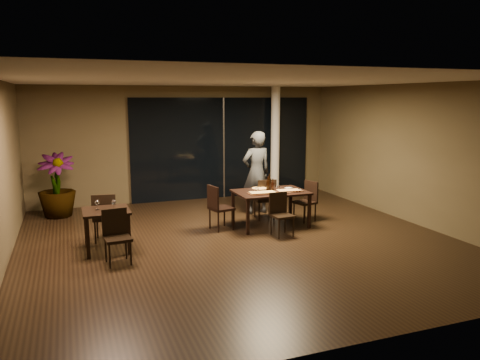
# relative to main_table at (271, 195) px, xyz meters

# --- Properties ---
(ground) EXTENTS (8.00, 8.00, 0.00)m
(ground) POSITION_rel_main_table_xyz_m (-1.00, -0.80, -0.68)
(ground) COLOR black
(ground) RESTS_ON ground
(wall_back) EXTENTS (8.00, 0.10, 3.00)m
(wall_back) POSITION_rel_main_table_xyz_m (-1.00, 3.25, 0.82)
(wall_back) COLOR #4C4128
(wall_back) RESTS_ON ground
(wall_front) EXTENTS (8.00, 0.10, 3.00)m
(wall_front) POSITION_rel_main_table_xyz_m (-1.00, -4.85, 0.82)
(wall_front) COLOR #4C4128
(wall_front) RESTS_ON ground
(wall_right) EXTENTS (0.10, 8.00, 3.00)m
(wall_right) POSITION_rel_main_table_xyz_m (3.05, -0.80, 0.82)
(wall_right) COLOR #4C4128
(wall_right) RESTS_ON ground
(ceiling) EXTENTS (8.00, 8.00, 0.04)m
(ceiling) POSITION_rel_main_table_xyz_m (-1.00, -0.80, 2.34)
(ceiling) COLOR silver
(ceiling) RESTS_ON wall_back
(window_panel) EXTENTS (5.00, 0.06, 2.70)m
(window_panel) POSITION_rel_main_table_xyz_m (0.00, 3.16, 0.67)
(window_panel) COLOR black
(window_panel) RESTS_ON ground
(column) EXTENTS (0.24, 0.24, 3.00)m
(column) POSITION_rel_main_table_xyz_m (1.40, 2.85, 0.82)
(column) COLOR white
(column) RESTS_ON ground
(main_table) EXTENTS (1.50, 1.00, 0.75)m
(main_table) POSITION_rel_main_table_xyz_m (0.00, 0.00, 0.00)
(main_table) COLOR black
(main_table) RESTS_ON ground
(side_table) EXTENTS (0.80, 0.80, 0.75)m
(side_table) POSITION_rel_main_table_xyz_m (-3.40, -0.50, -0.05)
(side_table) COLOR black
(side_table) RESTS_ON ground
(chair_main_far) EXTENTS (0.47, 0.47, 0.92)m
(chair_main_far) POSITION_rel_main_table_xyz_m (0.11, 0.53, -0.16)
(chair_main_far) COLOR black
(chair_main_far) RESTS_ON ground
(chair_main_near) EXTENTS (0.42, 0.42, 0.85)m
(chair_main_near) POSITION_rel_main_table_xyz_m (-0.09, -0.68, -0.20)
(chair_main_near) COLOR black
(chair_main_near) RESTS_ON ground
(chair_main_left) EXTENTS (0.51, 0.51, 0.93)m
(chair_main_left) POSITION_rel_main_table_xyz_m (-1.14, 0.09, -0.15)
(chair_main_left) COLOR black
(chair_main_left) RESTS_ON ground
(chair_main_right) EXTENTS (0.50, 0.50, 0.88)m
(chair_main_right) POSITION_rel_main_table_xyz_m (0.95, 0.13, -0.19)
(chair_main_right) COLOR black
(chair_main_right) RESTS_ON ground
(chair_side_far) EXTENTS (0.50, 0.50, 0.93)m
(chair_side_far) POSITION_rel_main_table_xyz_m (-3.39, 0.06, -0.16)
(chair_side_far) COLOR black
(chair_side_far) RESTS_ON ground
(chair_side_near) EXTENTS (0.45, 0.45, 0.89)m
(chair_side_near) POSITION_rel_main_table_xyz_m (-3.30, -1.17, -0.18)
(chair_side_near) COLOR black
(chair_side_near) RESTS_ON ground
(diner) EXTENTS (0.70, 0.50, 1.94)m
(diner) POSITION_rel_main_table_xyz_m (0.14, 1.13, 0.29)
(diner) COLOR #2A2C2E
(diner) RESTS_ON ground
(potted_plant) EXTENTS (0.81, 0.81, 1.46)m
(potted_plant) POSITION_rel_main_table_xyz_m (-4.25, 2.41, 0.06)
(potted_plant) COLOR #1C4F1A
(potted_plant) RESTS_ON ground
(pizza_board_left) EXTENTS (0.58, 0.30, 0.01)m
(pizza_board_left) POSITION_rel_main_table_xyz_m (-0.27, -0.19, 0.08)
(pizza_board_left) COLOR #4A2818
(pizza_board_left) RESTS_ON main_table
(pizza_board_right) EXTENTS (0.64, 0.39, 0.01)m
(pizza_board_right) POSITION_rel_main_table_xyz_m (0.33, -0.18, 0.08)
(pizza_board_right) COLOR #412515
(pizza_board_right) RESTS_ON main_table
(oblong_pizza_left) EXTENTS (0.52, 0.27, 0.02)m
(oblong_pizza_left) POSITION_rel_main_table_xyz_m (-0.27, -0.19, 0.10)
(oblong_pizza_left) COLOR maroon
(oblong_pizza_left) RESTS_ON pizza_board_left
(oblong_pizza_right) EXTENTS (0.48, 0.27, 0.02)m
(oblong_pizza_right) POSITION_rel_main_table_xyz_m (0.33, -0.18, 0.10)
(oblong_pizza_right) COLOR maroon
(oblong_pizza_right) RESTS_ON pizza_board_right
(round_pizza) EXTENTS (0.32, 0.32, 0.01)m
(round_pizza) POSITION_rel_main_table_xyz_m (-0.12, 0.32, 0.08)
(round_pizza) COLOR #AD1A13
(round_pizza) RESTS_ON main_table
(bottle_a) EXTENTS (0.07, 0.07, 0.31)m
(bottle_a) POSITION_rel_main_table_xyz_m (-0.06, 0.02, 0.23)
(bottle_a) COLOR black
(bottle_a) RESTS_ON main_table
(bottle_b) EXTENTS (0.06, 0.06, 0.27)m
(bottle_b) POSITION_rel_main_table_xyz_m (0.04, -0.02, 0.21)
(bottle_b) COLOR black
(bottle_b) RESTS_ON main_table
(bottle_c) EXTENTS (0.08, 0.08, 0.34)m
(bottle_c) POSITION_rel_main_table_xyz_m (0.02, 0.13, 0.25)
(bottle_c) COLOR black
(bottle_c) RESTS_ON main_table
(tumbler_left) EXTENTS (0.07, 0.07, 0.08)m
(tumbler_left) POSITION_rel_main_table_xyz_m (-0.28, 0.08, 0.12)
(tumbler_left) COLOR white
(tumbler_left) RESTS_ON main_table
(tumbler_right) EXTENTS (0.08, 0.08, 0.09)m
(tumbler_right) POSITION_rel_main_table_xyz_m (0.22, 0.09, 0.12)
(tumbler_right) COLOR white
(tumbler_right) RESTS_ON main_table
(napkin_near) EXTENTS (0.20, 0.14, 0.01)m
(napkin_near) POSITION_rel_main_table_xyz_m (0.55, -0.13, 0.08)
(napkin_near) COLOR white
(napkin_near) RESTS_ON main_table
(napkin_far) EXTENTS (0.19, 0.13, 0.01)m
(napkin_far) POSITION_rel_main_table_xyz_m (0.50, 0.15, 0.08)
(napkin_far) COLOR silver
(napkin_far) RESTS_ON main_table
(wine_glass_a) EXTENTS (0.07, 0.07, 0.17)m
(wine_glass_a) POSITION_rel_main_table_xyz_m (-3.54, -0.46, 0.16)
(wine_glass_a) COLOR white
(wine_glass_a) RESTS_ON side_table
(wine_glass_b) EXTENTS (0.08, 0.08, 0.18)m
(wine_glass_b) POSITION_rel_main_table_xyz_m (-3.27, -0.59, 0.16)
(wine_glass_b) COLOR white
(wine_glass_b) RESTS_ON side_table
(side_napkin) EXTENTS (0.18, 0.11, 0.01)m
(side_napkin) POSITION_rel_main_table_xyz_m (-3.35, -0.74, 0.08)
(side_napkin) COLOR white
(side_napkin) RESTS_ON side_table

